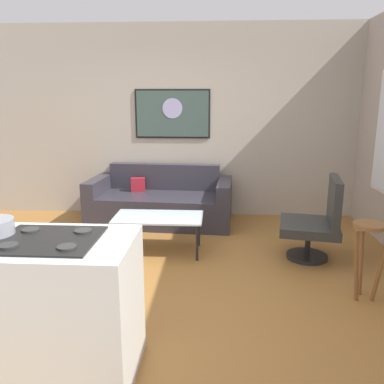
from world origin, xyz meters
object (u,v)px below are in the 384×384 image
at_px(couch, 161,203).
at_px(coffee_table, 158,219).
at_px(bar_stool, 368,244).
at_px(armchair, 317,222).
at_px(wall_painting, 173,114).

height_order(couch, coffee_table, couch).
xyz_separation_m(couch, bar_stool, (2.11, -2.14, 0.24)).
height_order(armchair, bar_stool, armchair).
bearing_deg(wall_painting, coffee_table, -90.16).
xyz_separation_m(couch, coffee_table, (0.13, -1.14, 0.12)).
relative_size(bar_stool, wall_painting, 0.64).
xyz_separation_m(bar_stool, wall_painting, (-1.97, 2.58, 1.01)).
bearing_deg(coffee_table, wall_painting, 89.84).
bearing_deg(bar_stool, coffee_table, 153.16).
bearing_deg(coffee_table, armchair, -3.29).
height_order(armchair, wall_painting, wall_painting).
bearing_deg(armchair, couch, 146.84).
distance_m(coffee_table, wall_painting, 1.94).
distance_m(couch, wall_painting, 1.33).
xyz_separation_m(coffee_table, armchair, (1.77, -0.10, 0.04)).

